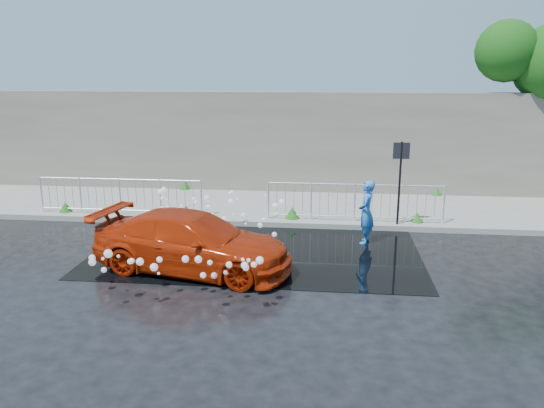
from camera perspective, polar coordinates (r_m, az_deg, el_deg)
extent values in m
plane|color=black|center=(12.60, -4.41, -6.24)|extent=(90.00, 90.00, 0.00)
cube|color=slate|center=(17.29, -1.41, -0.24)|extent=(30.00, 4.00, 0.15)
cube|color=slate|center=(15.38, -2.39, -2.07)|extent=(30.00, 0.25, 0.16)
cube|color=#605B51|center=(19.09, -0.57, 6.73)|extent=(30.00, 0.60, 3.50)
cube|color=black|center=(13.45, -1.53, -4.83)|extent=(8.00, 5.00, 0.01)
cylinder|color=black|center=(15.16, 13.54, 1.85)|extent=(0.06, 0.06, 2.50)
cube|color=black|center=(14.98, 13.76, 5.59)|extent=(0.45, 0.04, 0.45)
sphere|color=#15410F|center=(19.86, 23.92, 14.81)|extent=(2.05, 2.05, 2.05)
cylinder|color=silver|center=(17.69, -23.54, 0.98)|extent=(0.05, 0.05, 1.10)
cylinder|color=silver|center=(15.84, -7.60, 0.61)|extent=(0.05, 0.05, 1.10)
cylinder|color=silver|center=(16.50, -16.14, 2.57)|extent=(5.00, 0.04, 0.04)
cylinder|color=silver|center=(16.71, -15.91, -0.62)|extent=(5.00, 0.04, 0.04)
cylinder|color=silver|center=(15.49, -0.39, 0.43)|extent=(0.05, 0.05, 1.10)
cylinder|color=silver|center=(15.74, 18.00, -0.06)|extent=(0.05, 0.05, 1.10)
cylinder|color=silver|center=(15.30, 8.95, 2.08)|extent=(5.00, 0.04, 0.04)
cylinder|color=silver|center=(15.52, 8.82, -1.35)|extent=(5.00, 0.04, 0.04)
cone|color=#185516|center=(17.49, -21.34, -0.27)|extent=(0.40, 0.40, 0.32)
cone|color=#185516|center=(16.11, -9.24, -0.65)|extent=(0.36, 0.36, 0.32)
cone|color=#185516|center=(15.57, 2.19, -0.93)|extent=(0.44, 0.44, 0.35)
cone|color=#185516|center=(15.76, 15.36, -1.40)|extent=(0.38, 0.38, 0.27)
cone|color=#185516|center=(19.64, -9.39, 2.10)|extent=(0.42, 0.42, 0.36)
cone|color=#185516|center=(19.32, 17.30, 1.27)|extent=(0.34, 0.34, 0.25)
sphere|color=white|center=(14.22, -9.70, -0.23)|extent=(0.10, 0.10, 0.10)
sphere|color=white|center=(13.49, -10.72, -3.77)|extent=(0.07, 0.07, 0.07)
sphere|color=white|center=(14.92, -7.03, 0.62)|extent=(0.14, 0.14, 0.14)
sphere|color=white|center=(14.68, -11.28, 0.46)|extent=(0.06, 0.06, 0.06)
sphere|color=white|center=(12.69, -0.11, -4.69)|extent=(0.11, 0.11, 0.11)
sphere|color=white|center=(13.88, -7.04, -1.53)|extent=(0.12, 0.12, 0.12)
sphere|color=white|center=(14.31, -11.55, -1.36)|extent=(0.15, 0.15, 0.15)
sphere|color=white|center=(14.53, -3.81, 0.49)|extent=(0.07, 0.07, 0.07)
sphere|color=white|center=(14.52, -10.03, -0.51)|extent=(0.10, 0.10, 0.10)
sphere|color=white|center=(13.82, 0.47, -0.16)|extent=(0.13, 0.13, 0.13)
sphere|color=white|center=(14.12, -4.45, 0.27)|extent=(0.15, 0.15, 0.15)
sphere|color=white|center=(14.93, -8.43, 0.53)|extent=(0.11, 0.11, 0.11)
sphere|color=white|center=(14.62, -11.15, -0.34)|extent=(0.10, 0.10, 0.10)
sphere|color=white|center=(13.79, -5.19, -1.62)|extent=(0.15, 0.15, 0.15)
sphere|color=white|center=(14.00, -6.45, -1.12)|extent=(0.11, 0.11, 0.11)
sphere|color=white|center=(13.37, -11.20, -4.63)|extent=(0.07, 0.07, 0.07)
sphere|color=white|center=(13.93, -6.87, -0.33)|extent=(0.12, 0.12, 0.12)
sphere|color=white|center=(13.16, -5.91, -3.63)|extent=(0.11, 0.11, 0.11)
sphere|color=white|center=(13.98, 1.07, 0.21)|extent=(0.17, 0.17, 0.17)
sphere|color=white|center=(12.70, 0.18, -4.43)|extent=(0.14, 0.14, 0.14)
sphere|color=white|center=(15.16, -11.53, 1.51)|extent=(0.16, 0.16, 0.16)
sphere|color=white|center=(13.33, -0.88, -1.69)|extent=(0.09, 0.09, 0.09)
sphere|color=white|center=(13.18, -6.69, -4.29)|extent=(0.10, 0.10, 0.10)
sphere|color=white|center=(15.24, -11.91, 1.30)|extent=(0.16, 0.16, 0.16)
sphere|color=white|center=(13.38, -2.87, -2.13)|extent=(0.06, 0.06, 0.06)
sphere|color=white|center=(14.49, -0.77, 0.90)|extent=(0.06, 0.06, 0.06)
sphere|color=white|center=(14.82, -4.36, 1.28)|extent=(0.12, 0.12, 0.12)
sphere|color=white|center=(14.53, -11.77, -0.41)|extent=(0.10, 0.10, 0.10)
sphere|color=white|center=(14.15, -9.35, -0.91)|extent=(0.17, 0.17, 0.17)
sphere|color=white|center=(13.57, -3.08, -1.19)|extent=(0.12, 0.12, 0.12)
sphere|color=white|center=(13.55, -0.93, -1.66)|extent=(0.08, 0.08, 0.08)
sphere|color=white|center=(13.77, -11.00, -2.94)|extent=(0.16, 0.16, 0.16)
sphere|color=white|center=(13.23, -12.64, -4.86)|extent=(0.16, 0.16, 0.16)
sphere|color=white|center=(14.53, -8.21, 0.14)|extent=(0.13, 0.13, 0.13)
sphere|color=white|center=(13.73, -8.58, -1.91)|extent=(0.17, 0.17, 0.17)
sphere|color=white|center=(13.86, -4.12, -1.18)|extent=(0.07, 0.07, 0.07)
sphere|color=white|center=(12.92, -7.53, -4.69)|extent=(0.07, 0.07, 0.07)
sphere|color=white|center=(13.95, 0.26, -0.18)|extent=(0.12, 0.12, 0.12)
sphere|color=white|center=(13.01, 0.25, -3.30)|extent=(0.13, 0.13, 0.13)
sphere|color=white|center=(13.74, 0.51, -1.02)|extent=(0.07, 0.07, 0.07)
sphere|color=white|center=(15.06, -11.71, 0.61)|extent=(0.12, 0.12, 0.12)
sphere|color=white|center=(13.40, -1.29, -2.30)|extent=(0.14, 0.14, 0.14)
sphere|color=white|center=(14.76, -4.58, 1.12)|extent=(0.09, 0.09, 0.09)
sphere|color=white|center=(10.70, -12.02, -5.87)|extent=(0.12, 0.12, 0.12)
sphere|color=white|center=(9.83, -2.83, -6.87)|extent=(0.12, 0.12, 0.12)
sphere|color=white|center=(10.19, -14.84, -5.93)|extent=(0.10, 0.10, 0.10)
sphere|color=white|center=(11.33, -6.89, -7.10)|extent=(0.10, 0.10, 0.10)
sphere|color=white|center=(9.71, -2.54, -6.06)|extent=(0.07, 0.07, 0.07)
sphere|color=white|center=(10.05, -1.34, -6.07)|extent=(0.15, 0.15, 0.15)
sphere|color=white|center=(9.76, -1.97, -6.53)|extent=(0.11, 0.11, 0.11)
sphere|color=white|center=(10.21, -6.70, -6.27)|extent=(0.10, 0.10, 0.10)
sphere|color=white|center=(10.29, -14.02, -6.04)|extent=(0.15, 0.15, 0.15)
sphere|color=white|center=(10.29, -18.79, -5.51)|extent=(0.12, 0.12, 0.12)
sphere|color=white|center=(10.70, -16.20, -5.41)|extent=(0.06, 0.06, 0.06)
sphere|color=white|center=(10.77, -7.43, -7.61)|extent=(0.12, 0.12, 0.12)
sphere|color=white|center=(10.35, -15.04, -6.00)|extent=(0.11, 0.11, 0.11)
sphere|color=white|center=(11.06, -6.23, -7.66)|extent=(0.14, 0.14, 0.14)
sphere|color=white|center=(11.23, -12.57, -6.66)|extent=(0.17, 0.17, 0.17)
sphere|color=white|center=(9.68, -2.97, -6.61)|extent=(0.14, 0.14, 0.14)
sphere|color=white|center=(10.95, -17.74, -5.62)|extent=(0.06, 0.06, 0.06)
sphere|color=white|center=(9.73, -7.92, -5.93)|extent=(0.14, 0.14, 0.14)
sphere|color=white|center=(10.56, -17.21, -5.13)|extent=(0.17, 0.17, 0.17)
sphere|color=white|center=(11.54, -12.10, -7.31)|extent=(0.06, 0.06, 0.06)
sphere|color=white|center=(9.71, -3.16, -5.98)|extent=(0.07, 0.07, 0.07)
sphere|color=white|center=(10.91, -4.95, -7.33)|extent=(0.12, 0.12, 0.12)
sphere|color=white|center=(11.26, -18.77, -5.95)|extent=(0.15, 0.15, 0.15)
sphere|color=white|center=(10.69, -9.30, -5.86)|extent=(0.15, 0.15, 0.15)
sphere|color=white|center=(10.22, -4.65, -6.53)|extent=(0.13, 0.13, 0.13)
sphere|color=white|center=(11.75, -17.63, -6.77)|extent=(0.12, 0.12, 0.12)
imported|color=#A62206|center=(12.00, -8.53, -4.10)|extent=(4.81, 2.72, 1.31)
imported|color=blue|center=(13.90, 10.10, -0.86)|extent=(0.51, 0.67, 1.66)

